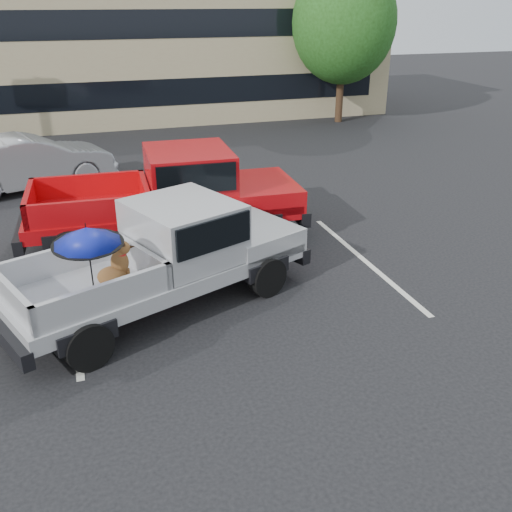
% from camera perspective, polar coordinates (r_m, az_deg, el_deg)
% --- Properties ---
extents(ground, '(90.00, 90.00, 0.00)m').
position_cam_1_polar(ground, '(9.77, 0.65, -7.49)').
color(ground, black).
rests_on(ground, ground).
extents(stripe_left, '(0.12, 5.00, 0.01)m').
position_cam_1_polar(stripe_left, '(11.13, -17.62, -4.46)').
color(stripe_left, silver).
rests_on(stripe_left, ground).
extents(stripe_right, '(0.12, 5.00, 0.01)m').
position_cam_1_polar(stripe_right, '(12.48, 10.85, -0.47)').
color(stripe_right, silver).
rests_on(stripe_right, ground).
extents(motel_building, '(20.40, 8.40, 6.30)m').
position_cam_1_polar(motel_building, '(29.29, -9.29, 20.29)').
color(motel_building, tan).
rests_on(motel_building, ground).
extents(tree_right, '(4.46, 4.46, 6.78)m').
position_cam_1_polar(tree_right, '(26.57, 8.79, 22.09)').
color(tree_right, '#332114').
rests_on(tree_right, ground).
extents(tree_back, '(4.68, 4.68, 7.11)m').
position_cam_1_polar(tree_back, '(33.02, -2.93, 23.08)').
color(tree_back, '#332114').
rests_on(tree_back, ground).
extents(silver_pickup, '(6.01, 3.99, 2.06)m').
position_cam_1_polar(silver_pickup, '(10.32, -8.24, 0.68)').
color(silver_pickup, black).
rests_on(silver_pickup, ground).
extents(red_pickup, '(6.45, 2.59, 2.09)m').
position_cam_1_polar(red_pickup, '(13.16, -7.43, 6.43)').
color(red_pickup, black).
rests_on(red_pickup, ground).
extents(silver_sedan, '(5.02, 3.04, 1.56)m').
position_cam_1_polar(silver_sedan, '(18.14, -21.66, 8.72)').
color(silver_sedan, '#A0A3A7').
rests_on(silver_sedan, ground).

